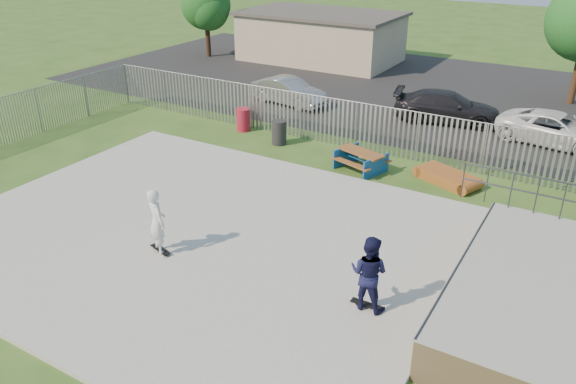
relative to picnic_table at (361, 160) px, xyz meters
The scene contains 18 objects.
ground 7.38m from the picnic_table, 106.75° to the right, with size 120.00×120.00×0.00m, color #30551D.
concrete_slab 7.37m from the picnic_table, 106.75° to the right, with size 15.00×12.00×0.15m, color #A3A39E.
quarter_pipe 9.52m from the picnic_table, 39.20° to the right, with size 5.50×7.05×2.19m.
fence 2.78m from the picnic_table, 114.46° to the right, with size 26.04×16.02×2.00m.
picnic_table is the anchor object (origin of this frame).
funbox 3.23m from the picnic_table, ahead, with size 2.27×1.71×0.41m.
trash_bin_red 6.58m from the picnic_table, 167.45° to the left, with size 0.61×0.61×1.02m, color #A5192D.
trash_bin_grey 4.21m from the picnic_table, 169.08° to the left, with size 0.62×0.62×1.03m, color #252527.
parking_lot 12.14m from the picnic_table, 100.07° to the left, with size 40.00×18.00×0.02m, color black.
car_silver 9.01m from the picnic_table, 138.36° to the left, with size 1.42×4.07×1.34m, color #B3B3B8.
car_dark 7.40m from the picnic_table, 81.16° to the left, with size 2.01×4.94×1.43m, color black.
car_white 9.00m from the picnic_table, 48.24° to the left, with size 2.22×4.81×1.34m, color white.
building 18.93m from the picnic_table, 122.41° to the left, with size 10.40×6.40×3.20m.
tree_left 21.95m from the picnic_table, 143.31° to the left, with size 3.38×3.38×5.21m.
skateboard_a 8.71m from the picnic_table, 64.94° to the right, with size 0.80×0.21×0.08m.
skateboard_b 8.86m from the picnic_table, 105.38° to the right, with size 0.82×0.42×0.08m.
skater_navy 8.74m from the picnic_table, 64.94° to the right, with size 0.94×0.73×1.94m, color #121439.
skater_white 8.88m from the picnic_table, 105.38° to the right, with size 0.71×0.46×1.94m, color white.
Camera 1 is at (9.82, -11.31, 8.57)m, focal length 35.00 mm.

